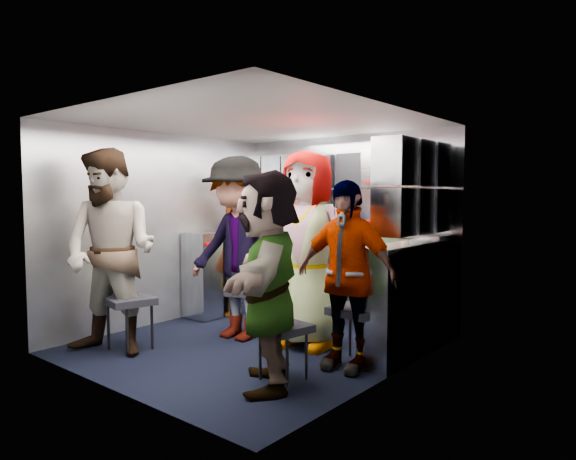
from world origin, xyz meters
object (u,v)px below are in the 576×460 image
Objects in this scene: jump_seat_mid_left at (250,294)px; jump_seat_center at (319,301)px; jump_seat_near_left at (130,303)px; attendant_standing at (234,243)px; attendant_arc_e at (267,279)px; attendant_arc_d at (346,275)px; jump_seat_near_right at (283,330)px; attendant_arc_b at (237,248)px; jump_seat_mid_right at (357,314)px; attendant_arc_c at (308,249)px; attendant_arc_a at (111,252)px.

jump_seat_mid_left reaches higher than jump_seat_center.
jump_seat_near_left is 1.67m from attendant_standing.
attendant_arc_e is at bearing 4.47° from jump_seat_near_left.
attendant_arc_d is at bearing -10.75° from jump_seat_mid_left.
jump_seat_center is at bearing 19.23° from jump_seat_mid_left.
jump_seat_mid_left reaches higher than jump_seat_near_right.
attendant_arc_e is at bearing -37.06° from attendant_arc_b.
attendant_arc_d is at bearing -38.04° from jump_seat_center.
attendant_arc_d is at bearing 122.51° from attendant_arc_e.
jump_seat_mid_left is at bearing 165.79° from attendant_arc_d.
jump_seat_mid_right is 0.39m from attendant_arc_d.
attendant_arc_b is (-1.09, 0.59, 0.51)m from jump_seat_near_right.
jump_seat_near_left is at bearing -121.28° from attendant_arc_b.
attendant_standing is (-1.84, 1.29, 0.47)m from jump_seat_near_right.
jump_seat_mid_left is 1.38m from attendant_arc_d.
attendant_arc_c is at bearing 27.53° from attendant_standing.
jump_seat_mid_left is 0.51m from attendant_arc_b.
jump_seat_near_right is at bearing -68.50° from jump_seat_center.
attendant_arc_b reaches higher than attendant_arc_e.
jump_seat_near_left is 0.31× the size of attendant_arc_e.
jump_seat_near_left is 1.18m from jump_seat_mid_left.
jump_seat_center is at bearing 28.94° from attendant_arc_a.
jump_seat_near_left is 0.27× the size of attendant_arc_c.
attendant_arc_e is (1.59, 0.12, 0.37)m from jump_seat_near_left.
attendant_arc_a is 1.00× the size of attendant_arc_c.
attendant_standing is at bearing 135.11° from attendant_arc_b.
attendant_arc_a is 1.18m from attendant_arc_b.
jump_seat_near_right is 0.24× the size of attendant_arc_a.
attendant_arc_e is at bearing -11.58° from attendant_arc_a.
attendant_arc_c is (0.69, 0.06, 0.50)m from jump_seat_mid_left.
attendant_arc_c is at bearing 162.27° from attendant_arc_e.
attendant_standing is 1.04m from attendant_arc_b.
jump_seat_center is 0.27× the size of attendant_arc_b.
attendant_arc_d is at bearing 24.30° from jump_seat_near_left.
jump_seat_near_left is at bearing -115.16° from jump_seat_mid_left.
attendant_arc_d is (1.82, 1.00, -0.15)m from attendant_arc_a.
jump_seat_near_right is 0.28× the size of attendant_arc_d.
jump_seat_mid_left is 1.14× the size of jump_seat_near_right.
jump_seat_mid_right reaches higher than jump_seat_center.
jump_seat_center is at bearing 138.51° from attendant_arc_d.
attendant_arc_a is at bearing -116.99° from attendant_arc_b.
jump_seat_near_right is 2.30m from attendant_standing.
attendant_arc_b is (0.76, -0.71, 0.04)m from attendant_standing.
jump_seat_center is at bearing 80.62° from attendant_arc_c.
attendant_arc_b is (-0.00, -0.18, 0.48)m from jump_seat_mid_left.
jump_seat_near_left is at bearing -35.51° from attendant_standing.
jump_seat_near_left is at bearing -132.27° from jump_seat_center.
attendant_arc_a reaches higher than attendant_arc_d.
attendant_arc_e reaches higher than jump_seat_mid_left.
jump_seat_mid_left is 0.32× the size of attendant_arc_d.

